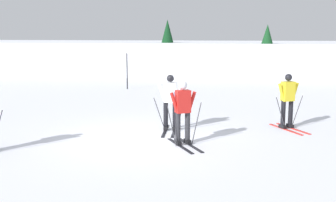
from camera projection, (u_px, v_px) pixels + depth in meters
The scene contains 8 objects.
ground_plane at pixel (142, 138), 12.12m from camera, with size 120.00×120.00×0.00m, color white.
far_snow_ridge at pixel (187, 57), 31.39m from camera, with size 80.00×8.19×2.13m, color white.
skier_red at pixel (182, 109), 11.34m from camera, with size 1.07×1.59×1.71m.
skier_yellow at pixel (288, 99), 13.17m from camera, with size 1.08×1.59×1.71m.
skier_white at pixel (170, 99), 12.94m from camera, with size 1.00×1.60×1.71m.
trail_marker_pole at pixel (127, 71), 21.90m from camera, with size 0.06×0.06×1.84m, color black.
conifer_far_left at pixel (167, 42), 29.58m from camera, with size 1.58×1.58×3.71m.
conifer_far_right at pixel (267, 46), 27.61m from camera, with size 1.64×1.64×3.37m.
Camera 1 is at (1.99, -11.63, 3.06)m, focal length 45.64 mm.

